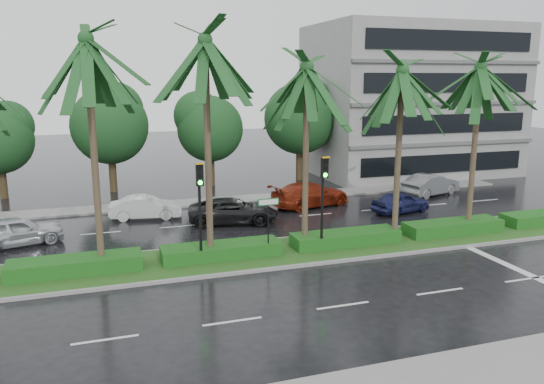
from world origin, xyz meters
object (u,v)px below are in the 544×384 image
object	(u,v)px
car_red	(310,194)
car_darkgrey	(233,211)
car_blue	(401,202)
car_grey	(431,185)
car_silver	(16,231)
street_sign	(268,213)
signal_median_left	(200,199)
car_white	(146,207)

from	to	relation	value
car_red	car_darkgrey	bearing A→B (deg)	97.81
car_blue	car_grey	distance (m)	5.73
car_silver	street_sign	bearing A→B (deg)	-133.54
signal_median_left	street_sign	xyz separation A→B (m)	(3.00, 0.18, -0.87)
car_darkgrey	car_grey	distance (m)	14.74
car_red	car_blue	bearing A→B (deg)	-139.90
car_white	car_silver	bearing A→B (deg)	125.31
car_grey	car_silver	bearing A→B (deg)	79.59
signal_median_left	car_white	world-z (taller)	signal_median_left
street_sign	car_white	distance (m)	9.97
car_silver	car_white	world-z (taller)	car_silver
signal_median_left	car_grey	size ratio (longest dim) A/B	0.97
car_white	car_blue	world-z (taller)	car_white
car_white	car_blue	distance (m)	14.88
car_silver	car_white	xyz separation A→B (m)	(6.30, 3.21, -0.07)
car_darkgrey	car_grey	bearing A→B (deg)	-67.45
street_sign	car_blue	bearing A→B (deg)	28.57
car_red	car_grey	distance (m)	9.01
car_darkgrey	car_red	distance (m)	5.95
car_silver	car_grey	xyz separation A→B (m)	(25.30, 3.42, 0.02)
car_red	car_blue	size ratio (longest dim) A/B	1.40
car_grey	signal_median_left	bearing A→B (deg)	99.55
signal_median_left	car_grey	bearing A→B (deg)	27.65
car_silver	car_blue	size ratio (longest dim) A/B	1.14
street_sign	car_silver	distance (m)	12.23
car_blue	signal_median_left	bearing A→B (deg)	100.01
car_white	car_blue	bearing A→B (deg)	-94.59
street_sign	car_white	size ratio (longest dim) A/B	0.65
car_white	car_red	world-z (taller)	car_red
car_silver	car_red	world-z (taller)	car_red
car_white	car_grey	world-z (taller)	car_grey
car_silver	car_white	bearing A→B (deg)	-79.29
signal_median_left	car_white	size ratio (longest dim) A/B	1.09
signal_median_left	street_sign	size ratio (longest dim) A/B	1.68
signal_median_left	car_silver	size ratio (longest dim) A/B	1.03
street_sign	car_white	world-z (taller)	street_sign
car_red	car_grey	xyz separation A→B (m)	(9.00, 0.36, -0.02)
street_sign	car_blue	distance (m)	11.48
signal_median_left	street_sign	world-z (taller)	signal_median_left
signal_median_left	car_red	bearing A→B (deg)	46.01
signal_median_left	car_darkgrey	size ratio (longest dim) A/B	0.89
car_white	car_red	xyz separation A→B (m)	(10.00, -0.15, 0.10)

